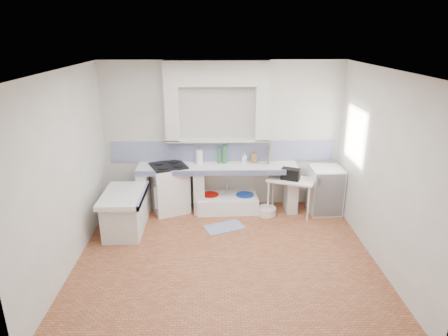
{
  "coord_description": "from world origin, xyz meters",
  "views": [
    {
      "loc": [
        -0.17,
        -5.21,
        3.28
      ],
      "look_at": [
        0.0,
        1.0,
        1.1
      ],
      "focal_mm": 31.35,
      "sensor_mm": 36.0,
      "label": 1
    }
  ],
  "objects_px": {
    "sink": "(227,203)",
    "fridge": "(325,190)",
    "side_table": "(290,196)",
    "stove": "(170,189)"
  },
  "relations": [
    {
      "from": "sink",
      "to": "side_table",
      "type": "height_order",
      "value": "side_table"
    },
    {
      "from": "stove",
      "to": "side_table",
      "type": "relative_size",
      "value": 1.06
    },
    {
      "from": "side_table",
      "to": "fridge",
      "type": "distance_m",
      "value": 0.69
    },
    {
      "from": "sink",
      "to": "fridge",
      "type": "bearing_deg",
      "value": -5.33
    },
    {
      "from": "stove",
      "to": "side_table",
      "type": "distance_m",
      "value": 2.28
    },
    {
      "from": "side_table",
      "to": "stove",
      "type": "bearing_deg",
      "value": -162.58
    },
    {
      "from": "sink",
      "to": "side_table",
      "type": "xyz_separation_m",
      "value": [
        1.17,
        -0.19,
        0.21
      ]
    },
    {
      "from": "sink",
      "to": "fridge",
      "type": "xyz_separation_m",
      "value": [
        1.85,
        -0.11,
        0.3
      ]
    },
    {
      "from": "sink",
      "to": "fridge",
      "type": "distance_m",
      "value": 1.88
    },
    {
      "from": "side_table",
      "to": "fridge",
      "type": "height_order",
      "value": "fridge"
    }
  ]
}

